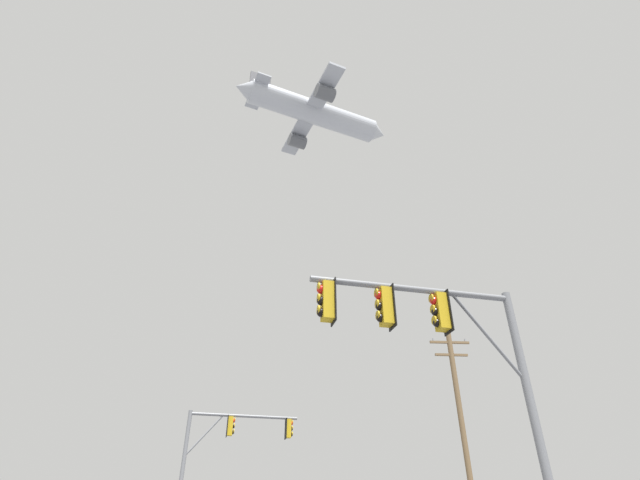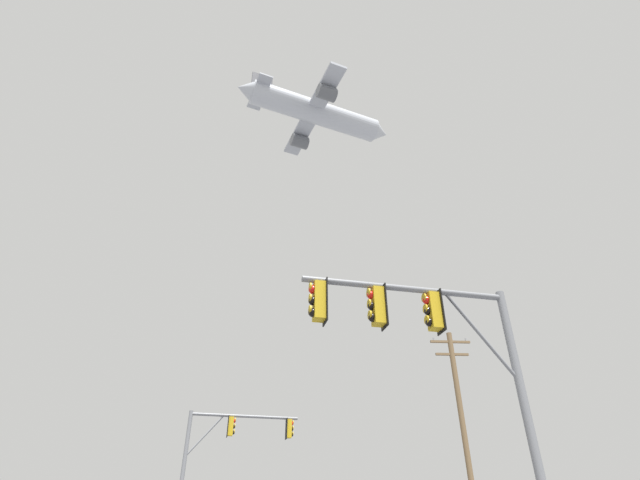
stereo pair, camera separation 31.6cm
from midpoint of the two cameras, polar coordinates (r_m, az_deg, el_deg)
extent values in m
cylinder|color=slate|center=(11.71, 24.49, -20.19)|extent=(0.20, 0.20, 6.27)
cylinder|color=slate|center=(11.32, 10.68, -6.03)|extent=(5.03, 0.96, 0.15)
cylinder|color=slate|center=(11.74, 19.34, -11.16)|extent=(1.58, 0.33, 2.09)
cube|color=gold|center=(10.47, 0.06, -7.62)|extent=(0.31, 0.36, 0.90)
cylinder|color=gold|center=(10.68, 0.05, -5.11)|extent=(0.05, 0.05, 0.12)
cube|color=black|center=(10.50, 0.81, -7.69)|extent=(0.10, 0.46, 1.04)
sphere|color=red|center=(10.55, -0.72, -6.20)|extent=(0.20, 0.20, 0.20)
cylinder|color=gold|center=(10.56, -1.06, -5.87)|extent=(0.07, 0.21, 0.21)
sphere|color=black|center=(10.43, -0.73, -7.60)|extent=(0.20, 0.20, 0.20)
cylinder|color=gold|center=(10.44, -1.08, -7.26)|extent=(0.07, 0.21, 0.21)
sphere|color=black|center=(10.32, -0.74, -9.02)|extent=(0.20, 0.20, 0.20)
cylinder|color=gold|center=(10.33, -1.09, -8.68)|extent=(0.07, 0.21, 0.21)
cube|color=gold|center=(10.84, 7.33, -8.23)|extent=(0.31, 0.36, 0.90)
cylinder|color=gold|center=(11.05, 7.15, -5.79)|extent=(0.05, 0.05, 0.12)
cube|color=black|center=(10.89, 8.03, -8.28)|extent=(0.10, 0.46, 1.04)
sphere|color=red|center=(10.90, 6.51, -6.87)|extent=(0.20, 0.20, 0.20)
cylinder|color=gold|center=(10.91, 6.17, -6.55)|extent=(0.07, 0.21, 0.21)
sphere|color=black|center=(10.79, 6.60, -8.22)|extent=(0.20, 0.20, 0.20)
cylinder|color=gold|center=(10.79, 6.25, -7.90)|extent=(0.07, 0.21, 0.21)
sphere|color=black|center=(10.69, 6.69, -9.60)|extent=(0.20, 0.20, 0.20)
cylinder|color=gold|center=(10.69, 6.34, -9.28)|extent=(0.07, 0.21, 0.21)
cube|color=gold|center=(11.38, 14.03, -8.67)|extent=(0.31, 0.36, 0.90)
cylinder|color=gold|center=(11.58, 13.71, -6.35)|extent=(0.05, 0.05, 0.12)
cube|color=black|center=(11.44, 14.67, -8.71)|extent=(0.10, 0.46, 1.04)
sphere|color=red|center=(11.42, 13.20, -7.39)|extent=(0.20, 0.20, 0.20)
cylinder|color=gold|center=(11.42, 12.87, -7.09)|extent=(0.07, 0.21, 0.21)
sphere|color=black|center=(11.31, 13.37, -8.68)|extent=(0.20, 0.20, 0.20)
cylinder|color=gold|center=(11.31, 13.04, -8.38)|extent=(0.07, 0.21, 0.21)
sphere|color=black|center=(11.21, 13.55, -10.00)|extent=(0.20, 0.20, 0.20)
cylinder|color=gold|center=(11.21, 13.21, -9.70)|extent=(0.07, 0.21, 0.21)
cylinder|color=slate|center=(25.48, -17.23, -26.35)|extent=(0.20, 0.20, 6.09)
cylinder|color=slate|center=(25.96, -9.68, -20.77)|extent=(5.48, 1.21, 0.15)
cylinder|color=slate|center=(25.68, -14.53, -22.42)|extent=(1.71, 0.41, 2.03)
cube|color=gold|center=(26.21, -4.33, -22.36)|extent=(0.32, 0.36, 0.90)
cylinder|color=gold|center=(26.29, -4.28, -21.26)|extent=(0.05, 0.05, 0.12)
cube|color=black|center=(26.18, -4.65, -22.34)|extent=(0.11, 0.46, 1.04)
sphere|color=red|center=(26.28, -3.97, -21.80)|extent=(0.20, 0.20, 0.20)
cylinder|color=gold|center=(26.30, -3.82, -21.68)|extent=(0.08, 0.21, 0.21)
sphere|color=black|center=(26.23, -4.00, -22.40)|extent=(0.20, 0.20, 0.20)
cylinder|color=gold|center=(26.25, -3.84, -22.28)|extent=(0.08, 0.21, 0.21)
sphere|color=black|center=(26.19, -4.02, -23.01)|extent=(0.20, 0.20, 0.20)
cylinder|color=gold|center=(26.21, -3.86, -22.88)|extent=(0.08, 0.21, 0.21)
cube|color=gold|center=(25.81, -11.50, -21.74)|extent=(0.32, 0.36, 0.90)
cylinder|color=gold|center=(25.89, -11.37, -20.63)|extent=(0.05, 0.05, 0.12)
cube|color=black|center=(25.80, -11.83, -21.70)|extent=(0.11, 0.46, 1.04)
sphere|color=red|center=(25.86, -11.09, -21.19)|extent=(0.20, 0.20, 0.20)
cylinder|color=gold|center=(25.88, -10.92, -21.07)|extent=(0.08, 0.21, 0.21)
sphere|color=black|center=(25.82, -11.16, -21.80)|extent=(0.20, 0.20, 0.20)
cylinder|color=gold|center=(25.83, -10.99, -21.68)|extent=(0.08, 0.21, 0.21)
sphere|color=black|center=(25.78, -11.22, -22.41)|extent=(0.20, 0.20, 0.20)
cylinder|color=gold|center=(25.79, -11.05, -22.29)|extent=(0.08, 0.21, 0.21)
cylinder|color=brown|center=(25.80, 16.99, -21.81)|extent=(0.28, 0.28, 10.18)
cube|color=brown|center=(26.84, 15.47, -12.17)|extent=(2.20, 0.12, 0.12)
cube|color=brown|center=(26.64, 15.69, -13.59)|extent=(1.80, 0.12, 0.12)
cylinder|color=gray|center=(26.60, 13.56, -11.99)|extent=(0.10, 0.10, 0.18)
cylinder|color=gray|center=(27.18, 17.27, -11.86)|extent=(0.10, 0.10, 0.18)
cylinder|color=#B7BCC6|center=(63.88, -0.94, 15.61)|extent=(17.69, 9.05, 3.14)
cone|color=#B7BCC6|center=(67.15, 7.00, 13.01)|extent=(3.06, 3.55, 2.99)
cone|color=#B7BCC6|center=(62.02, -9.66, 18.08)|extent=(2.77, 3.19, 2.67)
cube|color=#A8ADB7|center=(63.41, -1.36, 15.45)|extent=(7.79, 16.43, 0.35)
cylinder|color=#595B60|center=(65.83, -2.99, 12.17)|extent=(2.82, 2.47, 1.77)
cylinder|color=#595B60|center=(59.83, 0.46, 17.81)|extent=(2.82, 2.47, 1.77)
cube|color=#333338|center=(63.63, -7.63, 18.63)|extent=(2.66, 1.17, 3.73)
cube|color=#A8ADB7|center=(62.49, -7.91, 17.81)|extent=(3.69, 6.14, 0.20)
camera|label=1|loc=(0.16, -90.33, 0.20)|focal=25.74mm
camera|label=2|loc=(0.16, 89.67, -0.20)|focal=25.74mm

